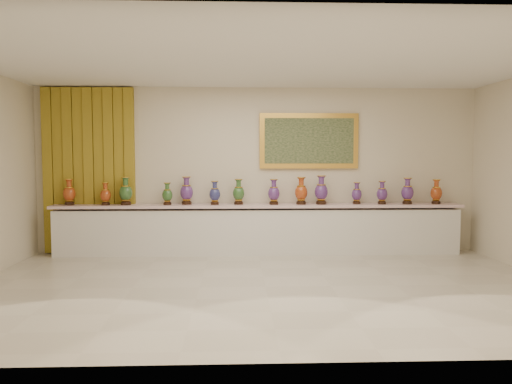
% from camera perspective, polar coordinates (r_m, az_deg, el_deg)
% --- Properties ---
extents(ground, '(8.00, 8.00, 0.00)m').
position_cam_1_polar(ground, '(6.85, 1.09, -10.77)').
color(ground, beige).
rests_on(ground, ground).
extents(room, '(8.00, 8.00, 8.00)m').
position_cam_1_polar(room, '(9.28, -14.75, 2.91)').
color(room, beige).
rests_on(room, ground).
extents(counter, '(7.28, 0.48, 0.90)m').
position_cam_1_polar(counter, '(8.98, 0.27, -4.35)').
color(counter, white).
rests_on(counter, ground).
extents(vase_0, '(0.28, 0.28, 0.46)m').
position_cam_1_polar(vase_0, '(9.36, -20.56, -0.14)').
color(vase_0, black).
rests_on(vase_0, counter).
extents(vase_1, '(0.24, 0.24, 0.40)m').
position_cam_1_polar(vase_1, '(9.16, -16.82, -0.32)').
color(vase_1, black).
rests_on(vase_1, counter).
extents(vase_2, '(0.26, 0.26, 0.50)m').
position_cam_1_polar(vase_2, '(9.09, -14.66, -0.04)').
color(vase_2, black).
rests_on(vase_2, counter).
extents(vase_3, '(0.19, 0.19, 0.39)m').
position_cam_1_polar(vase_3, '(8.95, -10.10, -0.32)').
color(vase_3, black).
rests_on(vase_3, counter).
extents(vase_4, '(0.26, 0.26, 0.50)m').
position_cam_1_polar(vase_4, '(8.97, -7.94, 0.00)').
color(vase_4, black).
rests_on(vase_4, counter).
extents(vase_5, '(0.24, 0.24, 0.42)m').
position_cam_1_polar(vase_5, '(8.88, -4.73, -0.23)').
color(vase_5, black).
rests_on(vase_5, counter).
extents(vase_6, '(0.25, 0.25, 0.45)m').
position_cam_1_polar(vase_6, '(8.90, -2.00, -0.12)').
color(vase_6, black).
rests_on(vase_6, counter).
extents(vase_7, '(0.27, 0.27, 0.45)m').
position_cam_1_polar(vase_7, '(8.88, 2.05, -0.13)').
color(vase_7, black).
rests_on(vase_7, counter).
extents(vase_8, '(0.27, 0.27, 0.49)m').
position_cam_1_polar(vase_8, '(8.94, 5.19, -0.01)').
color(vase_8, black).
rests_on(vase_8, counter).
extents(vase_9, '(0.31, 0.31, 0.52)m').
position_cam_1_polar(vase_9, '(8.99, 7.47, 0.07)').
color(vase_9, black).
rests_on(vase_9, counter).
extents(vase_10, '(0.23, 0.23, 0.39)m').
position_cam_1_polar(vase_10, '(9.18, 11.44, -0.24)').
color(vase_10, black).
rests_on(vase_10, counter).
extents(vase_11, '(0.24, 0.24, 0.41)m').
position_cam_1_polar(vase_11, '(9.25, 14.20, -0.19)').
color(vase_11, black).
rests_on(vase_11, counter).
extents(vase_12, '(0.28, 0.28, 0.47)m').
position_cam_1_polar(vase_12, '(9.37, 16.92, -0.03)').
color(vase_12, black).
rests_on(vase_12, counter).
extents(vase_13, '(0.26, 0.26, 0.44)m').
position_cam_1_polar(vase_13, '(9.56, 19.91, -0.09)').
color(vase_13, black).
rests_on(vase_13, counter).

